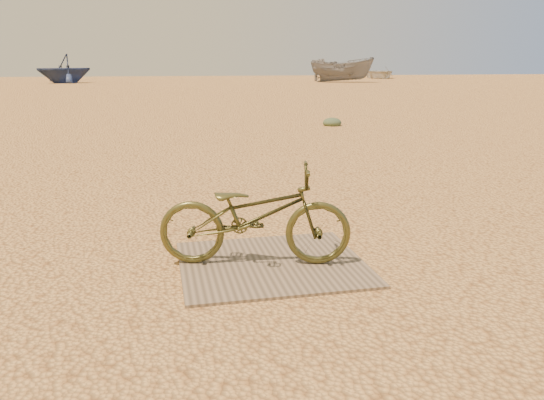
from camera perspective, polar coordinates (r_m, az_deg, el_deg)
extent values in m
plane|color=#E9B160|center=(3.53, -5.89, -10.80)|extent=(120.00, 120.00, 0.00)
cube|color=#857055|center=(4.09, 0.00, -6.86)|extent=(1.39, 1.23, 0.02)
imported|color=#484720|center=(3.96, -1.87, -1.65)|extent=(1.51, 0.81, 0.76)
imported|color=navy|center=(43.90, -21.47, 13.04)|extent=(5.35, 5.16, 2.16)
imported|color=slate|center=(42.98, 7.52, 13.72)|extent=(5.25, 3.80, 1.91)
imported|color=beige|center=(54.55, 11.37, 13.31)|extent=(4.76, 6.02, 1.12)
ellipsoid|color=#4D5F42|center=(13.26, 6.47, 7.96)|extent=(0.46, 0.46, 0.25)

